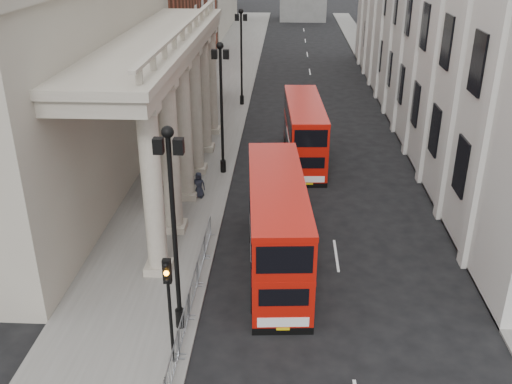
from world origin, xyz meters
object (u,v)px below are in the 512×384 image
lamp_post_mid (221,100)px  pedestrian_b (169,187)px  lamp_post_south (173,219)px  bus_near (277,224)px  bus_far (304,131)px  traffic_light (169,293)px  pedestrian_c (199,185)px  pedestrian_a (156,181)px  lamp_post_north (241,51)px

lamp_post_mid → pedestrian_b: lamp_post_mid is taller
lamp_post_south → bus_near: (3.69, 4.83, -2.63)m
lamp_post_mid → bus_near: 12.05m
lamp_post_south → pedestrian_b: lamp_post_south is taller
bus_far → pedestrian_b: bus_far is taller
bus_near → traffic_light: bearing=-121.9°
traffic_light → pedestrian_c: 14.30m
bus_near → pedestrian_b: size_ratio=5.92×
bus_near → pedestrian_a: bus_near is taller
lamp_post_north → bus_near: size_ratio=0.81×
bus_far → lamp_post_north: bearing=108.4°
bus_near → pedestrian_c: (-4.69, 7.24, -1.38)m
traffic_light → pedestrian_b: bearing=101.4°
lamp_post_south → lamp_post_north: same height
lamp_post_south → pedestrian_b: 12.38m
pedestrian_b → lamp_post_north: bearing=-113.6°
lamp_post_mid → traffic_light: bearing=-89.7°
lamp_post_south → pedestrian_c: 12.76m
lamp_post_mid → traffic_light: size_ratio=1.93×
lamp_post_north → pedestrian_c: (-1.00, -19.93, -4.01)m
lamp_post_north → bus_far: 14.58m
traffic_light → bus_near: traffic_light is taller
lamp_post_south → pedestrian_b: size_ratio=4.80×
bus_near → pedestrian_a: (-7.21, 7.33, -1.22)m
bus_near → pedestrian_b: bearing=129.4°
lamp_post_south → pedestrian_a: bearing=106.2°
lamp_post_mid → pedestrian_c: bearing=-104.3°
lamp_post_south → bus_far: 19.61m
lamp_post_south → traffic_light: 2.71m
traffic_light → bus_far: 21.36m
bus_near → bus_far: 13.94m
lamp_post_south → traffic_light: size_ratio=1.93×
bus_far → pedestrian_a: (-8.78, -6.52, -1.07)m
lamp_post_south → pedestrian_a: (-3.52, 12.17, -3.85)m
pedestrian_a → lamp_post_north: bearing=83.9°
lamp_post_south → lamp_post_mid: size_ratio=1.00×
bus_far → lamp_post_mid: bearing=-156.1°
lamp_post_north → pedestrian_c: bearing=-92.9°
bus_near → lamp_post_south: bearing=-131.6°
traffic_light → pedestrian_a: traffic_light is taller
bus_far → traffic_light: bearing=-107.1°
pedestrian_a → pedestrian_c: pedestrian_a is taller
lamp_post_mid → pedestrian_c: size_ratio=5.34×
pedestrian_b → pedestrian_c: pedestrian_b is taller
traffic_light → pedestrian_a: (-3.62, 14.18, -2.04)m
pedestrian_b → bus_near: bearing=117.3°
bus_near → bus_far: bus_near is taller
lamp_post_south → bus_far: lamp_post_south is taller
bus_far → pedestrian_c: bearing=-136.5°
bus_far → pedestrian_c: 9.19m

